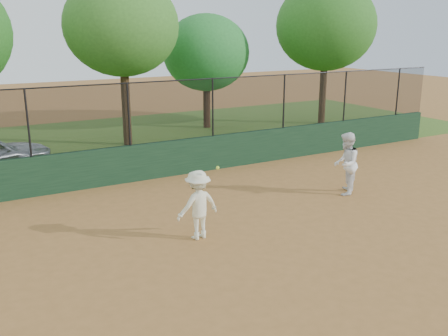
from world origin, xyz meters
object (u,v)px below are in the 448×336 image
player_main (198,205)px  tree_4 (326,26)px  player_second (346,164)px  tree_2 (122,26)px  tree_3 (206,53)px

player_main → tree_4: tree_4 is taller
player_second → player_main: player_second is taller
player_main → tree_2: size_ratio=0.26×
player_second → tree_2: tree_2 is taller
player_second → player_main: 5.37m
player_second → tree_3: tree_3 is taller
tree_3 → tree_4: size_ratio=0.77×
player_second → tree_3: size_ratio=0.34×
player_main → tree_2: bearing=80.1°
tree_4 → player_second: bearing=-126.8°
player_second → tree_4: tree_4 is taller
tree_2 → tree_4: tree_4 is taller
player_main → tree_3: size_ratio=0.33×
tree_2 → tree_4: size_ratio=0.97×
tree_3 → player_main: bearing=-118.4°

